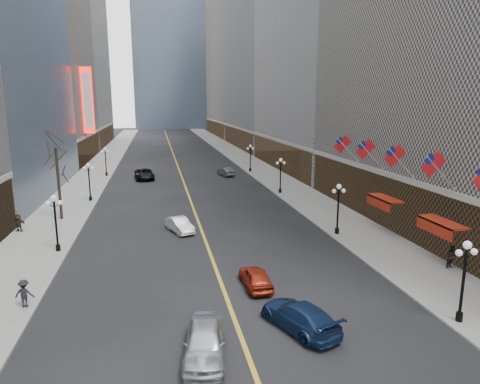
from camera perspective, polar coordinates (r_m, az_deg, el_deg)
name	(u,v)px	position (r m, az deg, el deg)	size (l,w,h in m)	color
sidewalk_east	(257,168)	(77.42, 2.32, 3.25)	(6.00, 230.00, 0.15)	gray
sidewalk_west	(96,173)	(76.01, -18.69, 2.47)	(6.00, 230.00, 0.15)	gray
lane_line	(176,163)	(85.32, -8.47, 3.89)	(0.25, 200.00, 0.02)	gold
bldg_east_c	(286,53)	(116.14, 6.10, 18.01)	(26.60, 40.60, 48.80)	gray
bldg_east_d	(250,45)	(158.30, 1.32, 18.96)	(26.60, 46.60, 62.80)	gray
bldg_west_c	(10,29)	(96.00, -28.36, 18.62)	(26.60, 30.60, 50.80)	gray
bldg_west_d	(47,5)	(130.42, -24.28, 21.73)	(26.60, 38.60, 72.80)	beige
streetlamp_east_0	(464,273)	(25.74, 27.72, -9.54)	(1.26, 0.44, 4.52)	black
streetlamp_east_1	(338,204)	(38.84, 12.97, -1.52)	(1.26, 0.44, 4.52)	black
streetlamp_east_2	(280,172)	(55.42, 5.42, 2.70)	(1.26, 0.44, 4.52)	black
streetlamp_east_3	(250,155)	(72.68, 1.38, 4.94)	(1.26, 0.44, 4.52)	black
streetlamp_west_1	(55,217)	(36.41, -23.40, -3.10)	(1.26, 0.44, 4.52)	black
streetlamp_west_2	(89,178)	(53.75, -19.49, 1.78)	(1.26, 0.44, 4.52)	black
streetlamp_west_3	(106,159)	(71.42, -17.49, 4.27)	(1.26, 0.44, 4.52)	black
flag_2	(436,167)	(32.95, 24.62, 3.10)	(2.87, 0.12, 2.87)	#B2B2B7
flag_3	(397,158)	(37.08, 20.15, 4.32)	(2.87, 0.12, 2.87)	#B2B2B7
flag_4	(367,151)	(41.40, 16.59, 5.28)	(2.87, 0.12, 2.87)	#B2B2B7
flag_5	(344,146)	(45.86, 13.70, 6.03)	(2.87, 0.12, 2.87)	#B2B2B7
awning_b	(440,224)	(34.23, 25.09, -3.86)	(1.40, 4.00, 0.93)	#9B2311
awning_c	(383,200)	(40.73, 18.52, -0.96)	(1.40, 4.00, 0.93)	#9B2311
theatre_marquee	(88,100)	(85.28, -19.66, 11.42)	(2.00, 0.55, 12.00)	red
tree_west_far	(56,159)	(45.79, -23.27, 4.07)	(3.60, 3.60, 7.92)	#2D231C
car_nb_near	(205,342)	(21.11, -4.73, -19.27)	(1.89, 4.70, 1.60)	#B4B6BC
car_nb_mid	(180,225)	(39.75, -8.04, -4.37)	(1.39, 3.99, 1.32)	white
car_nb_far	(144,174)	(67.64, -12.63, 2.35)	(2.71, 5.88, 1.63)	black
car_sb_near	(300,316)	(23.51, 7.95, -16.07)	(2.05, 5.04, 1.46)	navy
car_sb_mid	(255,277)	(28.05, 2.08, -11.29)	(1.58, 3.93, 1.34)	maroon
car_sb_far	(226,172)	(69.21, -1.92, 2.72)	(1.43, 4.11, 1.36)	#54595C
ped_east_walk	(452,257)	(34.05, 26.43, -7.76)	(0.81, 0.44, 1.66)	black
ped_west_walk	(24,293)	(28.00, -26.82, -11.98)	(1.07, 0.44, 1.66)	black
ped_west_far	(18,223)	(43.80, -27.44, -3.66)	(1.53, 0.44, 1.65)	#31261B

